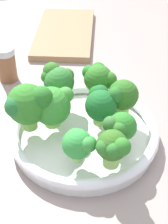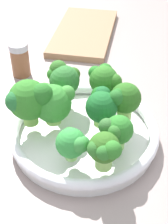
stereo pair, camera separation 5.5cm
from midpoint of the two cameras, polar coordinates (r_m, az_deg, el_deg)
ground_plane at (r=61.06cm, az=-1.15°, el=-4.74°), size 130.00×130.00×2.50cm
bowl at (r=58.24cm, az=2.72°, el=-3.57°), size 25.26×25.26×3.16cm
broccoli_floret_0 at (r=49.72cm, az=1.30°, el=-5.34°), size 4.97×5.08×5.36cm
broccoli_floret_1 at (r=56.64cm, az=9.51°, el=2.01°), size 5.15×5.62×6.87cm
broccoli_floret_2 at (r=60.56cm, az=6.03°, el=5.20°), size 5.84×5.72×6.96cm
broccoli_floret_3 at (r=54.78cm, az=-6.34°, el=1.83°), size 6.65×7.66×8.15cm
broccoli_floret_4 at (r=48.16cm, az=6.69°, el=-6.39°), size 5.14×4.78×6.19cm
broccoli_floret_5 at (r=56.15cm, az=-2.45°, el=1.81°), size 6.86×7.00×7.03cm
broccoli_floret_6 at (r=60.68cm, az=-0.82°, el=5.47°), size 5.86×5.97×7.14cm
broccoli_floret_7 at (r=55.76cm, az=5.74°, el=1.08°), size 6.11×5.26×6.25cm
broccoli_floret_8 at (r=51.54cm, az=8.56°, el=-3.19°), size 4.57×5.31×5.88cm
cutting_board at (r=91.21cm, az=1.79°, el=13.07°), size 29.70×20.67×1.60cm
pepper_shaker at (r=74.14cm, az=-8.53°, el=8.64°), size 4.11×4.11×7.57cm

